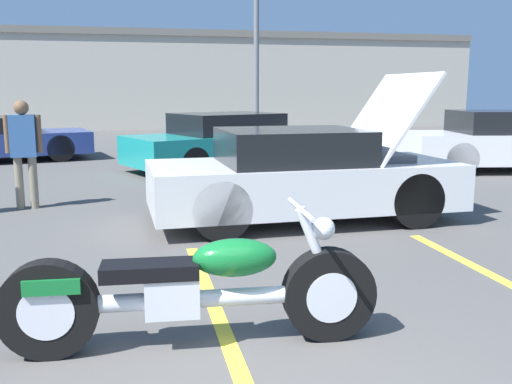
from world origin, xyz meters
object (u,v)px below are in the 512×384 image
at_px(spectator_near_motorcycle, 24,145).
at_px(parked_car_mid_right_row, 232,142).
at_px(light_pole, 259,16).
at_px(show_car_hood_open, 304,176).
at_px(parked_car_right_row, 509,142).
at_px(motorcycle, 193,291).

bearing_deg(spectator_near_motorcycle, parked_car_mid_right_row, 44.95).
bearing_deg(light_pole, spectator_near_motorcycle, -119.12).
distance_m(light_pole, show_car_hood_open, 12.86).
height_order(parked_car_mid_right_row, spectator_near_motorcycle, spectator_near_motorcycle).
height_order(parked_car_right_row, spectator_near_motorcycle, spectator_near_motorcycle).
relative_size(show_car_hood_open, parked_car_mid_right_row, 0.81).
bearing_deg(motorcycle, parked_car_right_row, 47.16).
bearing_deg(parked_car_mid_right_row, motorcycle, -123.96).
distance_m(show_car_hood_open, spectator_near_motorcycle, 4.15).
bearing_deg(light_pole, show_car_hood_open, -99.68).
height_order(show_car_hood_open, spectator_near_motorcycle, show_car_hood_open).
bearing_deg(spectator_near_motorcycle, motorcycle, -69.66).
bearing_deg(show_car_hood_open, spectator_near_motorcycle, 154.88).
bearing_deg(parked_car_mid_right_row, parked_car_right_row, -37.56).
relative_size(motorcycle, spectator_near_motorcycle, 1.60).
height_order(motorcycle, spectator_near_motorcycle, spectator_near_motorcycle).
height_order(light_pole, motorcycle, light_pole).
height_order(light_pole, parked_car_right_row, light_pole).
distance_m(show_car_hood_open, parked_car_right_row, 6.97).
relative_size(motorcycle, parked_car_mid_right_row, 0.50).
bearing_deg(parked_car_right_row, spectator_near_motorcycle, -157.50).
relative_size(motorcycle, parked_car_right_row, 0.53).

